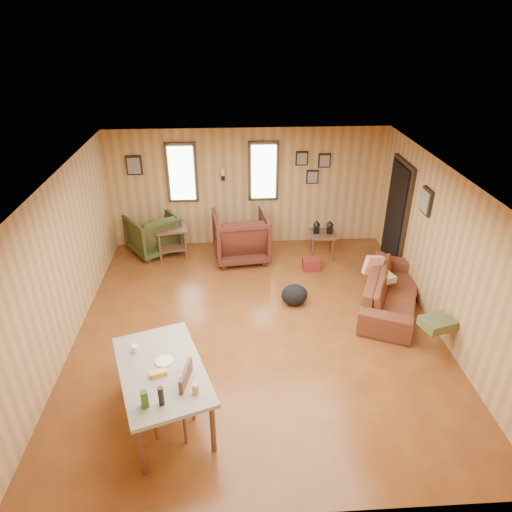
{
  "coord_description": "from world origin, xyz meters",
  "views": [
    {
      "loc": [
        -0.36,
        -5.7,
        4.35
      ],
      "look_at": [
        0.0,
        0.4,
        1.05
      ],
      "focal_mm": 32.0,
      "sensor_mm": 36.0,
      "label": 1
    }
  ],
  "objects_px": {
    "dining_table": "(162,374)",
    "end_table": "(172,236)",
    "sofa": "(393,285)",
    "recliner_brown": "(241,234)",
    "recliner_green": "(153,232)",
    "side_table": "(323,232)"
  },
  "relations": [
    {
      "from": "recliner_brown",
      "to": "recliner_green",
      "type": "xyz_separation_m",
      "value": [
        -1.75,
        0.38,
        -0.08
      ]
    },
    {
      "from": "sofa",
      "to": "side_table",
      "type": "bearing_deg",
      "value": 48.62
    },
    {
      "from": "recliner_green",
      "to": "end_table",
      "type": "xyz_separation_m",
      "value": [
        0.39,
        -0.17,
        -0.02
      ]
    },
    {
      "from": "side_table",
      "to": "recliner_green",
      "type": "bearing_deg",
      "value": 173.18
    },
    {
      "from": "recliner_green",
      "to": "side_table",
      "type": "height_order",
      "value": "recliner_green"
    },
    {
      "from": "sofa",
      "to": "recliner_brown",
      "type": "height_order",
      "value": "recliner_brown"
    },
    {
      "from": "sofa",
      "to": "recliner_brown",
      "type": "distance_m",
      "value": 3.04
    },
    {
      "from": "recliner_green",
      "to": "dining_table",
      "type": "distance_m",
      "value": 4.45
    },
    {
      "from": "recliner_brown",
      "to": "dining_table",
      "type": "distance_m",
      "value": 4.13
    },
    {
      "from": "recliner_green",
      "to": "dining_table",
      "type": "bearing_deg",
      "value": 64.3
    },
    {
      "from": "recliner_green",
      "to": "side_table",
      "type": "xyz_separation_m",
      "value": [
        3.35,
        -0.4,
        0.09
      ]
    },
    {
      "from": "sofa",
      "to": "dining_table",
      "type": "height_order",
      "value": "dining_table"
    },
    {
      "from": "recliner_green",
      "to": "end_table",
      "type": "distance_m",
      "value": 0.42
    },
    {
      "from": "end_table",
      "to": "side_table",
      "type": "xyz_separation_m",
      "value": [
        2.96,
        -0.23,
        0.11
      ]
    },
    {
      "from": "end_table",
      "to": "side_table",
      "type": "bearing_deg",
      "value": -4.48
    },
    {
      "from": "recliner_brown",
      "to": "recliner_green",
      "type": "distance_m",
      "value": 1.79
    },
    {
      "from": "sofa",
      "to": "side_table",
      "type": "height_order",
      "value": "sofa"
    },
    {
      "from": "dining_table",
      "to": "end_table",
      "type": "bearing_deg",
      "value": 76.17
    },
    {
      "from": "sofa",
      "to": "side_table",
      "type": "xyz_separation_m",
      "value": [
        -0.83,
        1.8,
        0.14
      ]
    },
    {
      "from": "sofa",
      "to": "dining_table",
      "type": "relative_size",
      "value": 1.18
    },
    {
      "from": "recliner_green",
      "to": "dining_table",
      "type": "height_order",
      "value": "dining_table"
    },
    {
      "from": "sofa",
      "to": "end_table",
      "type": "height_order",
      "value": "sofa"
    }
  ]
}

